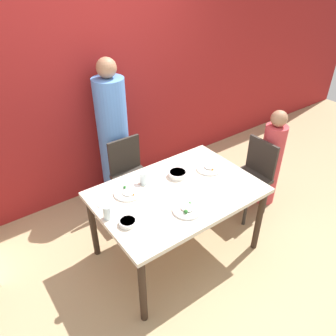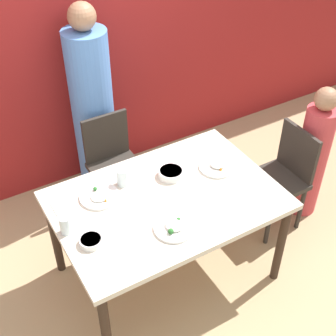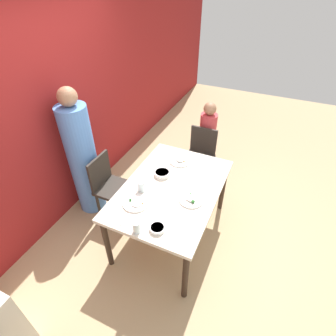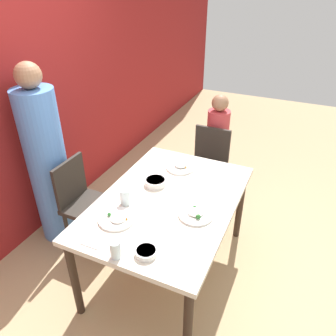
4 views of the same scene
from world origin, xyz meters
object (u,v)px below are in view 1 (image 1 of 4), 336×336
chair_child_spot (252,175)px  glass_water_tall (144,178)px  person_child (270,161)px  person_adult (114,138)px  chair_adult_spot (131,174)px  bowl_curry (178,174)px  plate_rice_adult (187,209)px

chair_child_spot → glass_water_tall: 1.31m
person_child → person_adult: bearing=139.8°
chair_adult_spot → chair_child_spot: size_ratio=1.00×
chair_child_spot → person_adult: bearing=-137.2°
person_adult → bowl_curry: person_adult is taller
bowl_curry → glass_water_tall: (-0.32, 0.09, 0.04)m
person_child → plate_rice_adult: 1.50m
chair_adult_spot → glass_water_tall: glass_water_tall is taller
person_adult → plate_rice_adult: size_ratio=6.74×
person_adult → glass_water_tall: (-0.18, -0.91, 0.04)m
chair_adult_spot → plate_rice_adult: chair_adult_spot is taller
person_adult → chair_adult_spot: bearing=-90.0°
person_child → chair_adult_spot: bearing=149.4°
chair_adult_spot → plate_rice_adult: bearing=-94.8°
person_adult → bowl_curry: 1.01m
person_child → bowl_curry: 1.25m
chair_adult_spot → bowl_curry: 0.73m
plate_rice_adult → glass_water_tall: 0.54m
person_child → bowl_curry: (-1.22, 0.16, 0.24)m
plate_rice_adult → person_child: bearing=11.0°
chair_adult_spot → person_child: person_child is taller
chair_child_spot → person_adult: 1.60m
chair_child_spot → chair_adult_spot: bearing=-127.1°
chair_child_spot → glass_water_tall: bearing=-101.1°
bowl_curry → glass_water_tall: bearing=164.6°
chair_child_spot → glass_water_tall: size_ratio=6.98×
glass_water_tall → person_child: bearing=-9.0°
person_adult → plate_rice_adult: bearing=-93.7°
glass_water_tall → chair_child_spot: bearing=-11.1°
person_adult → bowl_curry: bearing=-81.7°
chair_adult_spot → glass_water_tall: size_ratio=6.98×
person_adult → person_child: size_ratio=1.44×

